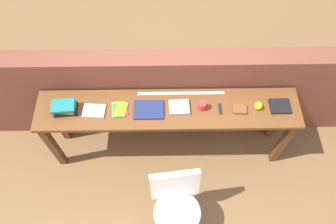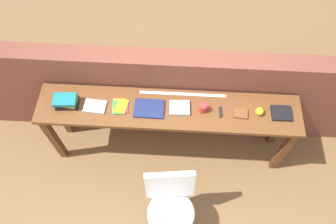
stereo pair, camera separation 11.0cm
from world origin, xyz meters
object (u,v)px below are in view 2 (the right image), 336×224
Objects in this scene: magazine_cycling at (95,106)px; leather_journal_brown at (240,114)px; chair_white_moulded at (171,204)px; multitool_folded at (220,112)px; book_open_centre at (149,109)px; book_stack_leftmost at (66,101)px; book_repair_rightmost at (281,113)px; sports_ball_small at (260,111)px; mug at (203,108)px; pamphlet_pile_colourful at (121,106)px.

magazine_cycling is 1.36m from leather_journal_brown.
chair_white_moulded is 8.10× the size of multitool_folded.
book_open_centre is 2.14× the size of leather_journal_brown.
leather_journal_brown is at bearing -0.50° from book_stack_leftmost.
magazine_cycling is 0.75× the size of book_open_centre.
book_stack_leftmost reaches higher than chair_white_moulded.
book_repair_rightmost is at bearing 1.71° from multitool_folded.
sports_ball_small is at bearing 45.44° from chair_white_moulded.
mug is at bearing 179.36° from sports_ball_small.
sports_ball_small is at bearing 10.51° from leather_journal_brown.
book_open_centre is 0.85m from leather_journal_brown.
magazine_cycling is 1.89× the size of mug.
mug is at bearing 0.51° from pamphlet_pile_colourful.
book_open_centre is 3.62× the size of sports_ball_small.
book_repair_rightmost is (0.99, 0.80, 0.37)m from chair_white_moulded.
leather_journal_brown is at bearing -174.03° from sports_ball_small.
pamphlet_pile_colourful is at bearing -179.96° from sports_ball_small.
leather_journal_brown reaches higher than multitool_folded.
sports_ball_small reaches higher than leather_journal_brown.
multitool_folded is at bearing -0.23° from book_stack_leftmost.
book_repair_rightmost is at bearing 0.12° from mug.
mug reaches higher than chair_white_moulded.
magazine_cycling is at bearing -176.67° from pamphlet_pile_colourful.
magazine_cycling is at bearing -179.72° from multitool_folded.
magazine_cycling is (0.26, -0.01, -0.04)m from book_stack_leftmost.
magazine_cycling is 2.71× the size of sports_ball_small.
multitool_folded is at bearing -178.48° from sports_ball_small.
book_stack_leftmost is 0.27m from magazine_cycling.
book_open_centre is (-0.25, 0.78, 0.36)m from chair_white_moulded.
sports_ball_small is at bearing -0.64° from mug.
sports_ball_small reaches higher than chair_white_moulded.
book_repair_rightmost reaches higher than chair_white_moulded.
multitool_folded is 0.56m from book_repair_rightmost.
book_stack_leftmost is 1.44m from multitool_folded.
magazine_cycling is 1.74m from book_repair_rightmost.
magazine_cycling is at bearing 134.35° from chair_white_moulded.
book_open_centre reaches higher than pamphlet_pile_colourful.
sports_ball_small is (1.29, 0.00, 0.03)m from pamphlet_pile_colourful.
book_open_centre is at bearing -179.86° from book_repair_rightmost.
book_repair_rightmost reaches higher than magazine_cycling.
sports_ball_small is at bearing 1.05° from book_open_centre.
magazine_cycling is 0.51m from book_open_centre.
leather_journal_brown reaches higher than book_open_centre.
book_stack_leftmost is 2.08× the size of multitool_folded.
mug is 0.35m from leather_journal_brown.
book_stack_leftmost is 0.83× the size of book_open_centre.
book_open_centre reaches higher than multitool_folded.
chair_white_moulded is at bearing -134.56° from sports_ball_small.
mug is at bearing 2.42° from book_open_centre.
chair_white_moulded is 6.86× the size of leather_journal_brown.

